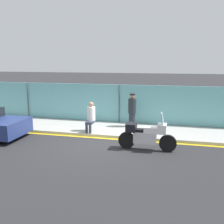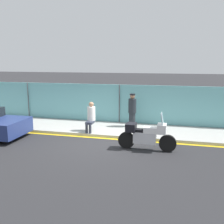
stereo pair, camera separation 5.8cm
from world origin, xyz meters
name	(u,v)px [view 2 (the right image)]	position (x,y,z in m)	size (l,w,h in m)	color
ground_plane	(101,144)	(0.00, 0.00, 0.00)	(120.00, 120.00, 0.00)	#262628
sidewalk	(114,129)	(0.00, 2.08, 0.06)	(39.18, 2.51, 0.12)	#9E9E99
curb_paint_stripe	(106,138)	(0.00, 0.73, 0.00)	(39.18, 0.18, 0.01)	gold
storefront_fence	(120,105)	(0.00, 3.42, 1.04)	(37.22, 0.17, 2.08)	#6BB2B7
motorcycle	(146,135)	(1.83, -0.31, 0.58)	(2.18, 0.52, 1.45)	black
officer_standing	(132,110)	(0.80, 2.60, 0.94)	(0.38, 0.38, 1.61)	#1E2328
person_seated_on_curb	(91,115)	(-0.87, 1.30, 0.87)	(0.36, 0.68, 1.35)	#2D3342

